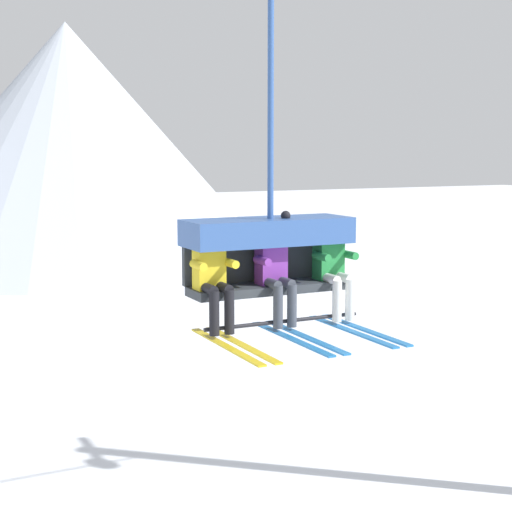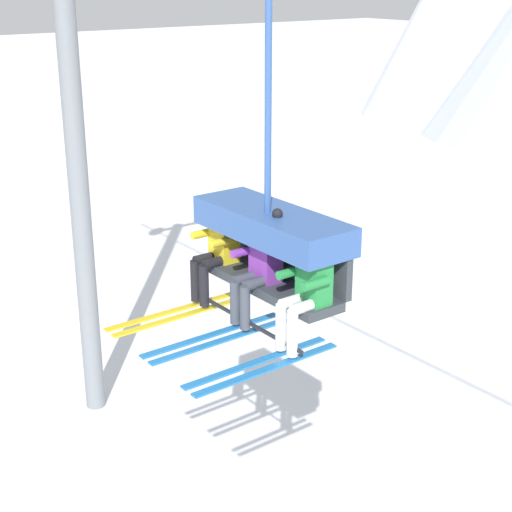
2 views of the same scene
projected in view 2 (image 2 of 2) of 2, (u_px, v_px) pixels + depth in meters
lift_tower_near at (76, 163)px, 13.59m from camera, size 0.36×1.88×9.26m
chairlift_chair at (273, 232)px, 8.20m from camera, size 1.96×0.74×4.60m
skier_yellow at (215, 249)px, 8.77m from camera, size 0.46×1.70×1.23m
skier_purple at (257, 266)px, 8.19m from camera, size 0.48×1.70×1.34m
skier_green at (304, 291)px, 7.62m from camera, size 0.46×1.70×1.23m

